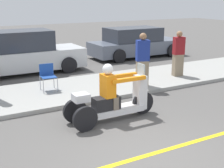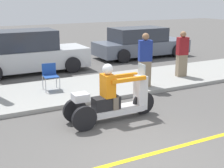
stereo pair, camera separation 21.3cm
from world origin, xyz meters
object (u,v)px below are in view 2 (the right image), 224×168
Objects in this scene: spectator_far_back at (182,55)px; folding_chair_set_back at (50,74)px; spectator_by_tree at (145,61)px; parked_car_lot_right at (140,43)px; motorcycle_trike at (112,100)px; parked_car_lot_center at (27,53)px.

folding_chair_set_back is at bearing 173.48° from spectator_far_back.
spectator_by_tree is 2.00m from spectator_far_back.
motorcycle_trike is at bearing -127.07° from parked_car_lot_right.
spectator_by_tree is 1.05× the size of spectator_far_back.
parked_car_lot_center reaches higher than motorcycle_trike.
motorcycle_trike is at bearing -139.40° from spectator_by_tree.
folding_chair_set_back is at bearing -90.17° from parked_car_lot_center.
spectator_by_tree reaches higher than motorcycle_trike.
folding_chair_set_back is (-2.84, 1.05, -0.33)m from spectator_by_tree.
spectator_by_tree reaches higher than spectator_far_back.
spectator_by_tree is 0.37× the size of parked_car_lot_center.
parked_car_lot_right reaches higher than motorcycle_trike.
parked_car_lot_center is at bearing 123.94° from spectator_by_tree.
folding_chair_set_back is (-0.68, 2.90, 0.11)m from motorcycle_trike.
spectator_far_back reaches higher than motorcycle_trike.
spectator_by_tree is at bearing -56.06° from parked_car_lot_center.
parked_car_lot_right is (5.83, 0.77, -0.09)m from parked_car_lot_center.
parked_car_lot_right is at bearing 33.90° from folding_chair_set_back.
spectator_far_back is 6.04m from parked_car_lot_center.
spectator_by_tree reaches higher than folding_chair_set_back.
spectator_far_back reaches higher than parked_car_lot_center.
parked_car_lot_center is 0.97× the size of parked_car_lot_right.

